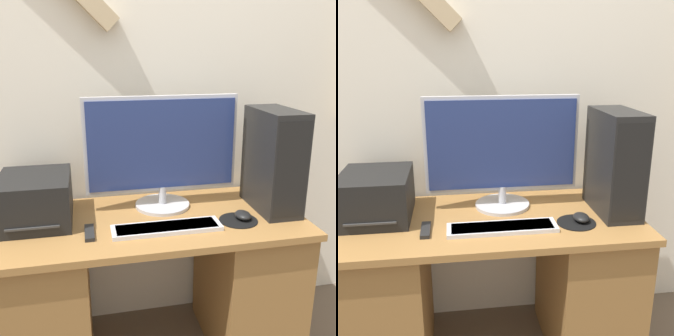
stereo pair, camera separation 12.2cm
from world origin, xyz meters
The scene contains 9 objects.
wall_back centered at (0.00, 0.68, 1.37)m, with size 6.40×0.13×2.84m.
desk centered at (0.00, 0.31, 0.38)m, with size 1.35×0.63×0.73m.
monitor centered at (0.08, 0.44, 1.01)m, with size 0.71×0.26×0.53m.
keyboard centered at (0.04, 0.18, 0.74)m, with size 0.46×0.12×0.02m.
mousepad centered at (0.37, 0.21, 0.73)m, with size 0.17×0.17×0.00m.
mouse centered at (0.39, 0.21, 0.75)m, with size 0.07×0.09×0.03m.
computer_tower centered at (0.57, 0.31, 0.96)m, with size 0.16×0.34×0.47m.
printer centered at (-0.49, 0.39, 0.83)m, with size 0.30×0.36×0.20m.
remote_control centered at (-0.27, 0.21, 0.74)m, with size 0.04×0.14×0.02m.
Camera 1 is at (-0.27, -1.27, 1.45)m, focal length 42.00 mm.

